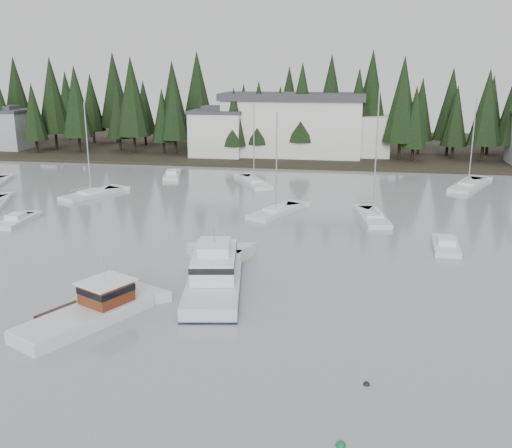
% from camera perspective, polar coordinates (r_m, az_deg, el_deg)
% --- Properties ---
extents(far_shore_land, '(240.00, 54.00, 1.00)m').
position_cam_1_polar(far_shore_land, '(117.94, 6.84, 7.62)').
color(far_shore_land, black).
rests_on(far_shore_land, ground).
extents(conifer_treeline, '(200.00, 22.00, 20.00)m').
position_cam_1_polar(conifer_treeline, '(107.06, 6.53, 6.85)').
color(conifer_treeline, black).
rests_on(conifer_treeline, ground).
extents(house_west, '(9.54, 7.42, 8.75)m').
position_cam_1_polar(house_west, '(102.14, -3.88, 9.14)').
color(house_west, silver).
rests_on(house_west, ground).
extents(house_far_west, '(8.48, 7.42, 8.25)m').
position_cam_1_polar(house_far_west, '(120.77, -23.66, 8.74)').
color(house_far_west, '#999EA0').
rests_on(house_far_west, ground).
extents(harbor_inn, '(29.50, 11.50, 10.90)m').
position_cam_1_polar(harbor_inn, '(102.93, 4.85, 9.79)').
color(harbor_inn, silver).
rests_on(harbor_inn, ground).
extents(lobster_boat_brown, '(6.94, 9.51, 4.51)m').
position_cam_1_polar(lobster_boat_brown, '(38.48, -16.32, -8.58)').
color(lobster_boat_brown, silver).
rests_on(lobster_boat_brown, ground).
extents(cabin_cruiser_center, '(5.75, 12.65, 5.24)m').
position_cam_1_polar(cabin_cruiser_center, '(42.25, -4.17, -5.38)').
color(cabin_cruiser_center, silver).
rests_on(cabin_cruiser_center, ground).
extents(sailboat_0, '(6.55, 9.99, 11.51)m').
position_cam_1_polar(sailboat_0, '(79.91, -0.21, 4.08)').
color(sailboat_0, silver).
rests_on(sailboat_0, ground).
extents(sailboat_2, '(5.84, 8.60, 11.67)m').
position_cam_1_polar(sailboat_2, '(63.55, 2.01, 1.11)').
color(sailboat_2, silver).
rests_on(sailboat_2, ground).
extents(sailboat_5, '(5.81, 8.72, 12.28)m').
position_cam_1_polar(sailboat_5, '(75.26, -16.15, 2.76)').
color(sailboat_5, silver).
rests_on(sailboat_5, ground).
extents(sailboat_7, '(3.92, 8.58, 14.34)m').
position_cam_1_polar(sailboat_7, '(62.37, 11.56, 0.55)').
color(sailboat_7, silver).
rests_on(sailboat_7, ground).
extents(sailboat_8, '(6.99, 10.98, 12.35)m').
position_cam_1_polar(sailboat_8, '(83.21, 20.44, 3.56)').
color(sailboat_8, silver).
rests_on(sailboat_8, ground).
extents(runabout_0, '(2.39, 5.87, 1.42)m').
position_cam_1_polar(runabout_0, '(64.60, -22.83, 0.18)').
color(runabout_0, silver).
rests_on(runabout_0, ground).
extents(runabout_1, '(2.54, 5.51, 1.42)m').
position_cam_1_polar(runabout_1, '(53.92, 18.46, -2.25)').
color(runabout_1, silver).
rests_on(runabout_1, ground).
extents(runabout_3, '(3.75, 7.23, 1.42)m').
position_cam_1_polar(runabout_3, '(86.16, -8.39, 4.80)').
color(runabout_3, silver).
rests_on(runabout_3, ground).
extents(mooring_buoy_green, '(0.46, 0.46, 0.46)m').
position_cam_1_polar(mooring_buoy_green, '(26.59, 8.48, -21.10)').
color(mooring_buoy_green, '#145933').
rests_on(mooring_buoy_green, ground).
extents(mooring_buoy_dark, '(0.35, 0.35, 0.35)m').
position_cam_1_polar(mooring_buoy_dark, '(30.95, 10.99, -15.50)').
color(mooring_buoy_dark, black).
rests_on(mooring_buoy_dark, ground).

